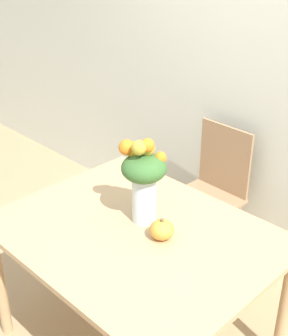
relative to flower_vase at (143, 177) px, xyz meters
name	(u,v)px	position (x,y,z in m)	size (l,w,h in m)	color
wall_back	(280,65)	(0.05, 1.08, 0.35)	(8.00, 0.06, 2.70)	silver
dining_table	(136,247)	(0.05, -0.10, -0.34)	(1.32, 1.04, 0.76)	tan
flower_vase	(143,177)	(0.00, 0.00, 0.00)	(0.23, 0.22, 0.45)	silver
pumpkin	(162,230)	(0.18, -0.05, -0.20)	(0.12, 0.12, 0.11)	gold
dining_chair_near_window	(210,194)	(-0.18, 0.82, -0.51)	(0.43, 0.43, 0.94)	#9E7A56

